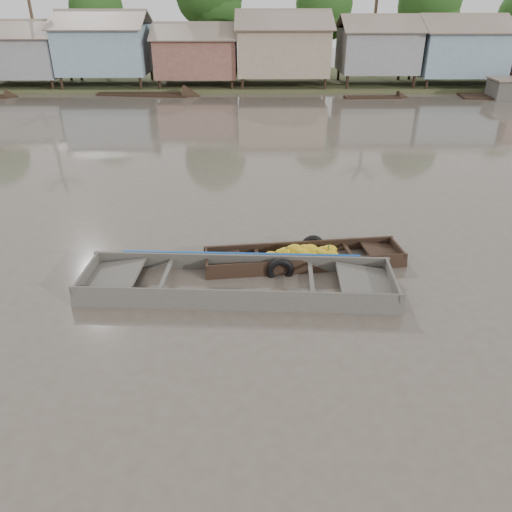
{
  "coord_description": "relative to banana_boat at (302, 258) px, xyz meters",
  "views": [
    {
      "loc": [
        0.16,
        -9.99,
        6.39
      ],
      "look_at": [
        0.27,
        0.58,
        0.8
      ],
      "focal_mm": 35.0,
      "sensor_mm": 36.0,
      "label": 1
    }
  ],
  "objects": [
    {
      "name": "viewer_boat",
      "position": [
        -1.65,
        -1.28,
        -0.08
      ],
      "size": [
        7.66,
        2.38,
        0.61
      ],
      "rotation": [
        0.0,
        0.0,
        -0.05
      ],
      "color": "#3E3A35",
      "rests_on": "ground"
    },
    {
      "name": "distant_boats",
      "position": [
        12.0,
        22.77,
        0.09
      ],
      "size": [
        47.42,
        14.85,
        1.38
      ],
      "color": "black",
      "rests_on": "ground"
    },
    {
      "name": "riverbank",
      "position": [
        1.53,
        30.17,
        2.93
      ],
      "size": [
        120.0,
        12.47,
        10.22
      ],
      "color": "#384723",
      "rests_on": "ground"
    },
    {
      "name": "banana_boat",
      "position": [
        0.0,
        0.0,
        0.0
      ],
      "size": [
        5.39,
        1.87,
        0.74
      ],
      "rotation": [
        0.0,
        0.0,
        0.12
      ],
      "color": "black",
      "rests_on": "ground"
    },
    {
      "name": "ground",
      "position": [
        -1.49,
        -1.69,
        -0.14
      ],
      "size": [
        120.0,
        120.0,
        0.0
      ],
      "primitive_type": "plane",
      "color": "#52483F",
      "rests_on": "ground"
    }
  ]
}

